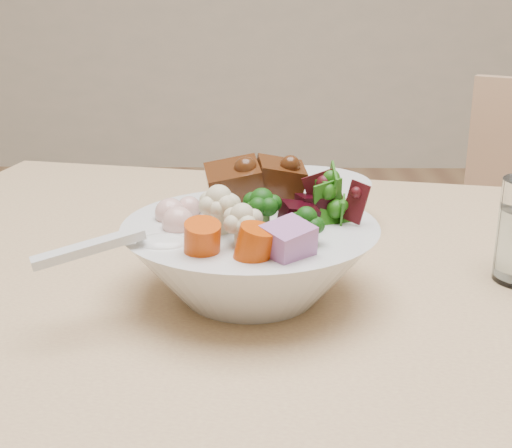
% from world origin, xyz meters
% --- Properties ---
extents(dining_table, '(1.61, 1.10, 0.69)m').
position_xyz_m(dining_table, '(0.08, -0.20, 0.62)').
color(dining_table, '#D5B67D').
rests_on(dining_table, ground).
extents(food_bowl, '(0.24, 0.24, 0.13)m').
position_xyz_m(food_bowl, '(-0.17, -0.18, 0.74)').
color(food_bowl, silver).
rests_on(food_bowl, dining_table).
extents(soup_spoon, '(0.14, 0.08, 0.03)m').
position_xyz_m(soup_spoon, '(-0.26, -0.24, 0.77)').
color(soup_spoon, silver).
rests_on(soup_spoon, food_bowl).
extents(side_bowl, '(0.16, 0.16, 0.05)m').
position_xyz_m(side_bowl, '(-0.10, 0.03, 0.72)').
color(side_bowl, silver).
rests_on(side_bowl, dining_table).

